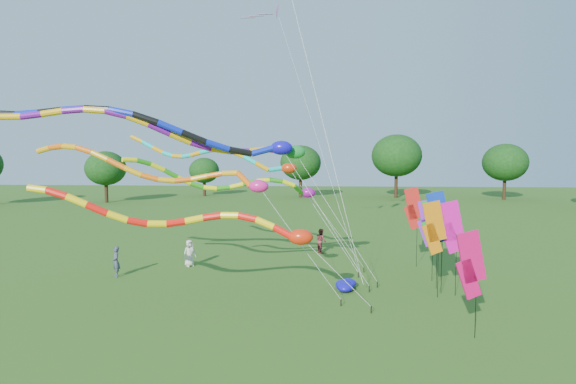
# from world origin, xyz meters

# --- Properties ---
(ground) EXTENTS (160.00, 160.00, 0.00)m
(ground) POSITION_xyz_m (0.00, 0.00, 0.00)
(ground) COLOR #2D5C18
(ground) RESTS_ON ground
(tree_ring) EXTENTS (118.01, 116.96, 9.54)m
(tree_ring) POSITION_xyz_m (-0.28, 0.56, 5.41)
(tree_ring) COLOR #382314
(tree_ring) RESTS_ON ground
(tube_kite_red) EXTENTS (13.39, 1.86, 5.89)m
(tube_kite_red) POSITION_xyz_m (-4.17, 0.34, 3.81)
(tube_kite_red) COLOR black
(tube_kite_red) RESTS_ON ground
(tube_kite_orange) EXTENTS (13.66, 1.11, 7.56)m
(tube_kite_orange) POSITION_xyz_m (-5.97, 2.14, 5.75)
(tube_kite_orange) COLOR black
(tube_kite_orange) RESTS_ON ground
(tube_kite_purple) EXTENTS (16.14, 3.85, 9.19)m
(tube_kite_purple) POSITION_xyz_m (-5.35, 2.46, 7.34)
(tube_kite_purple) COLOR black
(tube_kite_purple) RESTS_ON ground
(tube_kite_blue) EXTENTS (18.13, 3.00, 9.53)m
(tube_kite_blue) POSITION_xyz_m (-6.76, 1.98, 7.62)
(tube_kite_blue) COLOR black
(tube_kite_blue) RESTS_ON ground
(tube_kite_cyan) EXTENTS (13.28, 3.27, 8.17)m
(tube_kite_cyan) POSITION_xyz_m (-4.88, 7.99, 6.34)
(tube_kite_cyan) COLOR black
(tube_kite_cyan) RESTS_ON ground
(tube_kite_green) EXTENTS (11.27, 5.21, 6.93)m
(tube_kite_green) POSITION_xyz_m (-3.28, 4.95, 5.09)
(tube_kite_green) COLOR black
(tube_kite_green) RESTS_ON ground
(delta_kite_high_c) EXTENTS (7.11, 7.99, 17.46)m
(delta_kite_high_c) POSITION_xyz_m (-2.35, 11.38, 15.32)
(delta_kite_high_c) COLOR black
(delta_kite_high_c) RESTS_ON ground
(banner_pole_violet) EXTENTS (1.15, 0.35, 4.27)m
(banner_pole_violet) POSITION_xyz_m (5.96, 6.19, 3.01)
(banner_pole_violet) COLOR black
(banner_pole_violet) RESTS_ON ground
(banner_pole_orange) EXTENTS (1.16, 0.21, 4.49)m
(banner_pole_orange) POSITION_xyz_m (5.55, 3.19, 3.22)
(banner_pole_orange) COLOR black
(banner_pole_orange) RESTS_ON ground
(banner_pole_blue_b) EXTENTS (1.16, 0.21, 4.65)m
(banner_pole_blue_b) POSITION_xyz_m (6.41, 6.04, 3.39)
(banner_pole_blue_b) COLOR black
(banner_pole_blue_b) RESTS_ON ground
(banner_pole_red) EXTENTS (1.16, 0.08, 4.68)m
(banner_pole_red) POSITION_xyz_m (5.78, 9.32, 3.41)
(banner_pole_red) COLOR black
(banner_pole_red) RESTS_ON ground
(banner_pole_green) EXTENTS (1.16, 0.21, 4.44)m
(banner_pole_green) POSITION_xyz_m (5.85, 4.69, 3.18)
(banner_pole_green) COLOR black
(banner_pole_green) RESTS_ON ground
(banner_pole_magenta_b) EXTENTS (1.16, 0.17, 4.47)m
(banner_pole_magenta_b) POSITION_xyz_m (6.44, 3.52, 3.21)
(banner_pole_magenta_b) COLOR black
(banner_pole_magenta_b) RESTS_ON ground
(banner_pole_magenta_a) EXTENTS (1.15, 0.31, 3.92)m
(banner_pole_magenta_a) POSITION_xyz_m (5.71, -1.73, 2.66)
(banner_pole_magenta_a) COLOR black
(banner_pole_magenta_a) RESTS_ON ground
(banner_pole_blue_a) EXTENTS (1.16, 0.10, 4.87)m
(banner_pole_blue_a) POSITION_xyz_m (5.88, 3.91, 3.60)
(banner_pole_blue_a) COLOR black
(banner_pole_blue_a) RESTS_ON ground
(blue_nylon_heap) EXTENTS (1.39, 1.56, 0.56)m
(blue_nylon_heap) POSITION_xyz_m (2.25, 3.93, 0.25)
(blue_nylon_heap) COLOR #110DAE
(blue_nylon_heap) RESTS_ON ground
(person_a) EXTENTS (0.89, 0.88, 1.56)m
(person_a) POSITION_xyz_m (-7.23, 8.49, 0.78)
(person_a) COLOR beige
(person_a) RESTS_ON ground
(person_b) EXTENTS (0.65, 0.71, 1.64)m
(person_b) POSITION_xyz_m (-10.48, 5.80, 0.82)
(person_b) COLOR #3C4255
(person_b) RESTS_ON ground
(person_c) EXTENTS (0.90, 0.98, 1.63)m
(person_c) POSITION_xyz_m (0.45, 12.86, 0.81)
(person_c) COLOR maroon
(person_c) RESTS_ON ground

